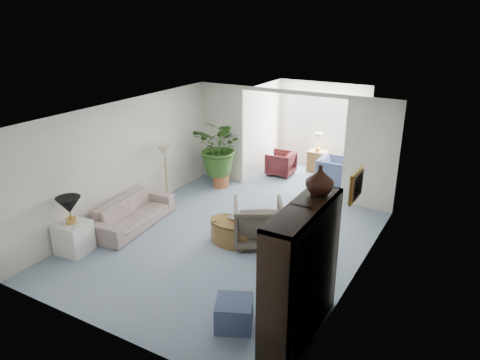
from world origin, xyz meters
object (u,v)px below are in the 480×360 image
Objects in this scene: wingback_chair at (258,223)px; sunroom_table at (317,161)px; coffee_table at (233,232)px; cabinet_urn at (320,180)px; table_lamp at (69,205)px; sunroom_chair_maroon at (281,163)px; ottoman at (234,313)px; sofa at (133,213)px; framed_picture at (357,186)px; end_table at (74,237)px; floor_lamp at (164,151)px; coffee_bowl at (234,218)px; sunroom_chair_blue at (334,171)px; entertainment_cabinet at (301,272)px; side_table_dark at (298,231)px; coffee_cup at (238,223)px; plant_pot at (221,180)px.

wingback_chair reaches higher than sunroom_table.
coffee_table is 1.63× the size of sunroom_table.
table_lamp is at bearing -173.62° from cabinet_urn.
wingback_chair is 3.92m from sunroom_chair_maroon.
cabinet_urn is 2.23m from ottoman.
sofa is 2.13× the size of coffee_table.
framed_picture is 0.85× the size of end_table.
floor_lamp reaches higher than coffee_bowl.
end_table is 4.83m from cabinet_urn.
coffee_bowl is at bearing 38.88° from table_lamp.
end_table is 6.46m from sunroom_chair_blue.
cabinet_urn is (4.46, 0.50, 1.80)m from end_table.
floor_lamp is at bearing 153.74° from cabinet_urn.
wingback_chair is 2.66m from entertainment_cabinet.
framed_picture is 2.00m from side_table_dark.
table_lamp is 6.48m from sunroom_chair_blue.
wingback_chair is (2.74, -0.68, -0.82)m from floor_lamp.
wingback_chair reaches higher than side_table_dark.
coffee_table is at bearing 8.88° from sunroom_chair_maroon.
coffee_cup is 2.60m from entertainment_cabinet.
ottoman is at bearing -40.11° from floor_lamp.
entertainment_cabinet is at bearing -31.24° from floor_lamp.
end_table is 3.64m from ottoman.
entertainment_cabinet reaches higher than side_table_dark.
cabinet_urn is at bearing 26.20° from sunroom_chair_maroon.
cabinet_urn is (4.42, -2.18, 0.84)m from floor_lamp.
side_table_dark reaches higher than coffee_cup.
ottoman is (0.85, -2.33, -0.22)m from wingback_chair.
coffee_bowl is 0.36× the size of sunroom_table.
sofa is 2.66m from wingback_chair.
coffee_bowl is 2.58m from ottoman.
table_lamp is 2.70m from floor_lamp.
end_table reaches higher than sofa.
table_lamp is 1.10× the size of plant_pot.
table_lamp reaches higher than ottoman.
coffee_bowl is at bearing 166.36° from sunroom_chair_blue.
floor_lamp is 0.62× the size of sunroom_table.
wingback_chair reaches higher than sunroom_chair_maroon.
sofa is at bearing 168.68° from cabinet_urn.
sunroom_chair_maroon is at bearing 75.07° from end_table.
coffee_table is 0.32m from coffee_cup.
wingback_chair is (0.46, 0.13, -0.05)m from coffee_bowl.
plant_pot is at bearing 147.58° from framed_picture.
cabinet_urn reaches higher than coffee_bowl.
entertainment_cabinet reaches higher than coffee_bowl.
coffee_bowl is 3.92m from sunroom_chair_maroon.
framed_picture is at bearing 81.63° from entertainment_cabinet.
sunroom_chair_maroon is at bearing -101.89° from wingback_chair.
framed_picture is 1.75m from entertainment_cabinet.
sunroom_table is at bearing 59.41° from floor_lamp.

